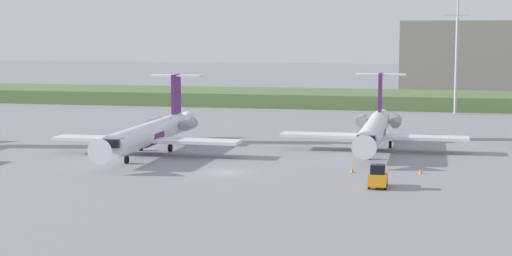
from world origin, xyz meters
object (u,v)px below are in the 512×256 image
at_px(regional_jet_third, 374,129).
at_px(safety_cone_rear_marker, 421,171).
at_px(regional_jet_second, 150,132).
at_px(safety_cone_mid_marker, 383,170).
at_px(baggage_tug, 378,177).
at_px(antenna_mast, 457,52).
at_px(safety_cone_front_marker, 352,170).

xyz_separation_m(regional_jet_third, safety_cone_rear_marker, (5.96, -16.72, -2.26)).
bearing_deg(regional_jet_second, safety_cone_mid_marker, -15.35).
height_order(regional_jet_second, safety_cone_rear_marker, regional_jet_second).
relative_size(baggage_tug, safety_cone_rear_marker, 5.82).
bearing_deg(regional_jet_third, antenna_mast, 76.82).
bearing_deg(antenna_mast, baggage_tug, -96.98).
xyz_separation_m(safety_cone_mid_marker, safety_cone_rear_marker, (3.89, -0.16, 0.00)).
height_order(regional_jet_third, baggage_tug, regional_jet_third).
bearing_deg(safety_cone_front_marker, safety_cone_mid_marker, 12.68).
xyz_separation_m(regional_jet_third, safety_cone_mid_marker, (2.07, -16.56, -2.26)).
distance_m(baggage_tug, safety_cone_mid_marker, 8.67).
bearing_deg(regional_jet_third, baggage_tug, -85.19).
bearing_deg(safety_cone_rear_marker, safety_cone_mid_marker, 177.69).
distance_m(baggage_tug, safety_cone_rear_marker, 9.34).
distance_m(regional_jet_third, antenna_mast, 48.62).
xyz_separation_m(baggage_tug, safety_cone_rear_marker, (3.84, 8.48, -0.73)).
bearing_deg(regional_jet_second, regional_jet_third, 18.56).
height_order(regional_jet_third, safety_cone_mid_marker, regional_jet_third).
bearing_deg(regional_jet_second, baggage_tug, -30.06).
height_order(regional_jet_second, antenna_mast, antenna_mast).
bearing_deg(safety_cone_rear_marker, regional_jet_second, 166.17).
distance_m(regional_jet_second, antenna_mast, 67.24).
relative_size(regional_jet_third, safety_cone_rear_marker, 56.36).
relative_size(regional_jet_second, safety_cone_front_marker, 56.36).
relative_size(regional_jet_second, safety_cone_rear_marker, 56.36).
height_order(antenna_mast, safety_cone_front_marker, antenna_mast).
distance_m(regional_jet_second, regional_jet_third, 27.65).
bearing_deg(antenna_mast, safety_cone_front_marker, -100.63).
distance_m(antenna_mast, baggage_tug, 73.04).
height_order(antenna_mast, safety_cone_mid_marker, antenna_mast).
distance_m(regional_jet_third, safety_cone_front_marker, 17.45).
height_order(baggage_tug, safety_cone_mid_marker, baggage_tug).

